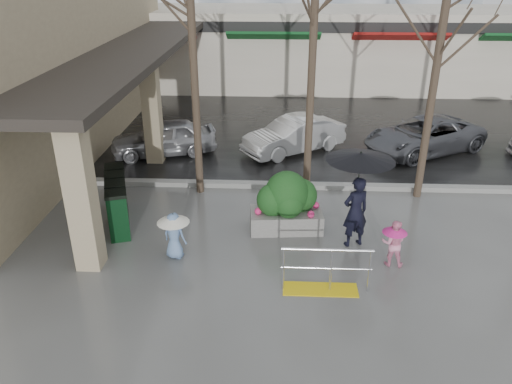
# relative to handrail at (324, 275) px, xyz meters

# --- Properties ---
(ground) EXTENTS (120.00, 120.00, 0.00)m
(ground) POSITION_rel_handrail_xyz_m (-1.36, 1.20, -0.38)
(ground) COLOR #51514F
(ground) RESTS_ON ground
(street_asphalt) EXTENTS (120.00, 36.00, 0.01)m
(street_asphalt) POSITION_rel_handrail_xyz_m (-1.36, 23.20, -0.37)
(street_asphalt) COLOR black
(street_asphalt) RESTS_ON ground
(curb) EXTENTS (120.00, 0.30, 0.15)m
(curb) POSITION_rel_handrail_xyz_m (-1.36, 5.20, -0.30)
(curb) COLOR gray
(curb) RESTS_ON ground
(near_building) EXTENTS (6.00, 18.00, 8.00)m
(near_building) POSITION_rel_handrail_xyz_m (-10.36, 9.20, 3.62)
(near_building) COLOR tan
(near_building) RESTS_ON ground
(canopy_slab) EXTENTS (2.80, 18.00, 0.25)m
(canopy_slab) POSITION_rel_handrail_xyz_m (-6.16, 9.20, 3.25)
(canopy_slab) COLOR #2D2823
(canopy_slab) RESTS_ON pillar_front
(pillar_front) EXTENTS (0.55, 0.55, 3.50)m
(pillar_front) POSITION_rel_handrail_xyz_m (-5.26, 0.70, 1.37)
(pillar_front) COLOR tan
(pillar_front) RESTS_ON ground
(pillar_back) EXTENTS (0.55, 0.55, 3.50)m
(pillar_back) POSITION_rel_handrail_xyz_m (-5.26, 7.20, 1.37)
(pillar_back) COLOR tan
(pillar_back) RESTS_ON ground
(storefront_row) EXTENTS (34.00, 6.74, 4.00)m
(storefront_row) POSITION_rel_handrail_xyz_m (0.64, 19.17, 1.64)
(storefront_row) COLOR beige
(storefront_row) RESTS_ON ground
(handrail) EXTENTS (1.90, 0.50, 1.03)m
(handrail) POSITION_rel_handrail_xyz_m (0.00, 0.00, 0.00)
(handrail) COLOR yellow
(handrail) RESTS_ON ground
(tree_west) EXTENTS (3.20, 3.20, 6.80)m
(tree_west) POSITION_rel_handrail_xyz_m (-3.36, 4.80, 4.71)
(tree_west) COLOR #382B21
(tree_west) RESTS_ON ground
(tree_midwest) EXTENTS (3.20, 3.20, 7.00)m
(tree_midwest) POSITION_rel_handrail_xyz_m (-0.16, 4.80, 4.86)
(tree_midwest) COLOR #382B21
(tree_midwest) RESTS_ON ground
(tree_mideast) EXTENTS (3.20, 3.20, 6.50)m
(tree_mideast) POSITION_rel_handrail_xyz_m (3.14, 4.80, 4.48)
(tree_mideast) COLOR #382B21
(tree_mideast) RESTS_ON ground
(woman) EXTENTS (1.61, 1.61, 2.46)m
(woman) POSITION_rel_handrail_xyz_m (0.87, 1.91, 1.20)
(woman) COLOR black
(woman) RESTS_ON ground
(child_pink) EXTENTS (0.61, 0.56, 1.13)m
(child_pink) POSITION_rel_handrail_xyz_m (1.64, 1.07, 0.25)
(child_pink) COLOR pink
(child_pink) RESTS_ON ground
(child_blue) EXTENTS (0.76, 0.76, 1.15)m
(child_blue) POSITION_rel_handrail_xyz_m (-3.40, 1.15, 0.33)
(child_blue) COLOR #698BBB
(child_blue) RESTS_ON ground
(planter) EXTENTS (1.91, 1.12, 1.61)m
(planter) POSITION_rel_handrail_xyz_m (-0.77, 2.64, 0.39)
(planter) COLOR gray
(planter) RESTS_ON ground
(news_boxes) EXTENTS (1.21, 2.33, 1.28)m
(news_boxes) POSITION_rel_handrail_xyz_m (-5.24, 2.79, 0.26)
(news_boxes) COLOR black
(news_boxes) RESTS_ON ground
(car_a) EXTENTS (3.97, 2.49, 1.26)m
(car_a) POSITION_rel_handrail_xyz_m (-5.11, 7.88, 0.25)
(car_a) COLOR #9D9EA2
(car_a) RESTS_ON ground
(car_b) EXTENTS (3.90, 3.28, 1.26)m
(car_b) POSITION_rel_handrail_xyz_m (-0.47, 8.36, 0.25)
(car_b) COLOR white
(car_b) RESTS_ON ground
(car_c) EXTENTS (4.98, 4.04, 1.26)m
(car_c) POSITION_rel_handrail_xyz_m (4.22, 8.56, 0.25)
(car_c) COLOR #55575D
(car_c) RESTS_ON ground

